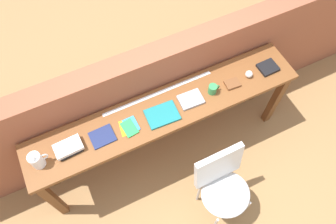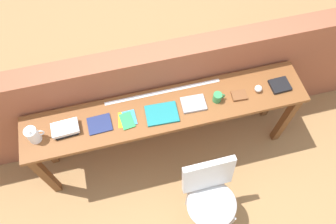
% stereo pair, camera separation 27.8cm
% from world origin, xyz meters
% --- Properties ---
extents(ground_plane, '(40.00, 40.00, 0.00)m').
position_xyz_m(ground_plane, '(0.00, 0.00, 0.00)').
color(ground_plane, '#9E7547').
extents(brick_wall_back, '(6.00, 0.20, 1.24)m').
position_xyz_m(brick_wall_back, '(0.00, 0.64, 0.62)').
color(brick_wall_back, '#935138').
rests_on(brick_wall_back, ground).
extents(sideboard, '(2.50, 0.44, 0.88)m').
position_xyz_m(sideboard, '(0.00, 0.30, 0.74)').
color(sideboard, brown).
rests_on(sideboard, ground).
extents(chair_white_moulded, '(0.44, 0.46, 0.89)m').
position_xyz_m(chair_white_moulded, '(0.21, -0.42, 0.53)').
color(chair_white_moulded, silver).
rests_on(chair_white_moulded, ground).
extents(pitcher_white, '(0.14, 0.10, 0.18)m').
position_xyz_m(pitcher_white, '(-1.11, 0.28, 0.96)').
color(pitcher_white, white).
rests_on(pitcher_white, sideboard).
extents(book_stack_leftmost, '(0.23, 0.15, 0.06)m').
position_xyz_m(book_stack_leftmost, '(-0.86, 0.30, 0.91)').
color(book_stack_leftmost, black).
rests_on(book_stack_leftmost, sideboard).
extents(magazine_cycling, '(0.20, 0.17, 0.01)m').
position_xyz_m(magazine_cycling, '(-0.58, 0.28, 0.89)').
color(magazine_cycling, navy).
rests_on(magazine_cycling, sideboard).
extents(pamphlet_pile_colourful, '(0.16, 0.18, 0.01)m').
position_xyz_m(pamphlet_pile_colourful, '(-0.35, 0.27, 0.89)').
color(pamphlet_pile_colourful, yellow).
rests_on(pamphlet_pile_colourful, sideboard).
extents(book_open_centre, '(0.28, 0.21, 0.02)m').
position_xyz_m(book_open_centre, '(-0.05, 0.25, 0.89)').
color(book_open_centre, '#19757A').
rests_on(book_open_centre, sideboard).
extents(book_grey_hardcover, '(0.21, 0.17, 0.02)m').
position_xyz_m(book_grey_hardcover, '(0.24, 0.28, 0.89)').
color(book_grey_hardcover, '#9E9EA3').
rests_on(book_grey_hardcover, sideboard).
extents(mug, '(0.11, 0.08, 0.09)m').
position_xyz_m(mug, '(0.45, 0.27, 0.92)').
color(mug, '#338C4C').
rests_on(mug, sideboard).
extents(leather_journal_brown, '(0.14, 0.11, 0.02)m').
position_xyz_m(leather_journal_brown, '(0.65, 0.27, 0.89)').
color(leather_journal_brown, brown).
rests_on(leather_journal_brown, sideboard).
extents(sports_ball_small, '(0.07, 0.07, 0.07)m').
position_xyz_m(sports_ball_small, '(0.83, 0.28, 0.91)').
color(sports_ball_small, silver).
rests_on(sports_ball_small, sideboard).
extents(book_repair_rightmost, '(0.17, 0.15, 0.03)m').
position_xyz_m(book_repair_rightmost, '(1.04, 0.28, 0.89)').
color(book_repair_rightmost, black).
rests_on(book_repair_rightmost, sideboard).
extents(ruler_metal_back_edge, '(1.05, 0.03, 0.00)m').
position_xyz_m(ruler_metal_back_edge, '(0.01, 0.47, 0.88)').
color(ruler_metal_back_edge, silver).
rests_on(ruler_metal_back_edge, sideboard).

